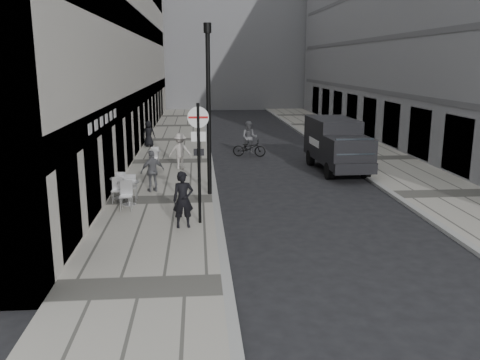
% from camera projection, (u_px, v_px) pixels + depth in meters
% --- Properties ---
extents(ground, '(120.00, 120.00, 0.00)m').
position_uv_depth(ground, '(236.00, 353.00, 9.17)').
color(ground, black).
rests_on(ground, ground).
extents(sidewalk, '(4.00, 60.00, 0.12)m').
position_uv_depth(sidewalk, '(172.00, 162.00, 26.47)').
color(sidewalk, gray).
rests_on(sidewalk, ground).
extents(far_sidewalk, '(4.00, 60.00, 0.12)m').
position_uv_depth(far_sidewalk, '(377.00, 159.00, 27.36)').
color(far_sidewalk, gray).
rests_on(far_sidewalk, ground).
extents(building_far, '(24.00, 16.00, 22.00)m').
position_uv_depth(building_far, '(213.00, 13.00, 61.17)').
color(building_far, slate).
rests_on(building_far, ground).
extents(walking_man, '(0.70, 0.52, 1.76)m').
position_uv_depth(walking_man, '(183.00, 200.00, 15.64)').
color(walking_man, black).
rests_on(walking_man, sidewalk).
extents(sign_post, '(0.65, 0.10, 3.81)m').
position_uv_depth(sign_post, '(199.00, 147.00, 15.73)').
color(sign_post, black).
rests_on(sign_post, sidewalk).
extents(lamppost, '(0.29, 0.29, 6.42)m').
position_uv_depth(lamppost, '(208.00, 102.00, 19.04)').
color(lamppost, black).
rests_on(lamppost, sidewalk).
extents(bollard_near, '(0.11, 0.11, 0.82)m').
position_uv_depth(bollard_near, '(199.00, 190.00, 18.70)').
color(bollard_near, black).
rests_on(bollard_near, sidewalk).
extents(bollard_far, '(0.11, 0.11, 0.82)m').
position_uv_depth(bollard_far, '(210.00, 177.00, 20.82)').
color(bollard_far, black).
rests_on(bollard_far, sidewalk).
extents(panel_van, '(2.13, 5.31, 2.47)m').
position_uv_depth(panel_van, '(336.00, 142.00, 24.34)').
color(panel_van, black).
rests_on(panel_van, ground).
extents(cyclist, '(1.92, 1.00, 1.98)m').
position_uv_depth(cyclist, '(249.00, 143.00, 28.18)').
color(cyclist, black).
rests_on(cyclist, ground).
extents(pedestrian_a, '(1.05, 0.76, 1.65)m').
position_uv_depth(pedestrian_a, '(153.00, 171.00, 20.04)').
color(pedestrian_a, '#5C5D62').
rests_on(pedestrian_a, sidewalk).
extents(pedestrian_b, '(1.19, 0.79, 1.72)m').
position_uv_depth(pedestrian_b, '(180.00, 151.00, 24.34)').
color(pedestrian_b, '#BCB4AD').
rests_on(pedestrian_b, sidewalk).
extents(pedestrian_c, '(0.85, 0.64, 1.57)m').
position_uv_depth(pedestrian_c, '(149.00, 134.00, 30.78)').
color(pedestrian_c, black).
rests_on(pedestrian_c, sidewalk).
extents(cafe_table_near, '(0.71, 1.60, 0.91)m').
position_uv_depth(cafe_table_near, '(119.00, 186.00, 19.09)').
color(cafe_table_near, silver).
rests_on(cafe_table_near, sidewalk).
extents(cafe_table_mid, '(0.65, 1.47, 0.84)m').
position_uv_depth(cafe_table_mid, '(155.00, 156.00, 25.40)').
color(cafe_table_mid, silver).
rests_on(cafe_table_mid, sidewalk).
extents(cafe_table_far, '(0.79, 1.78, 1.01)m').
position_uv_depth(cafe_table_far, '(129.00, 191.00, 18.18)').
color(cafe_table_far, silver).
rests_on(cafe_table_far, sidewalk).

